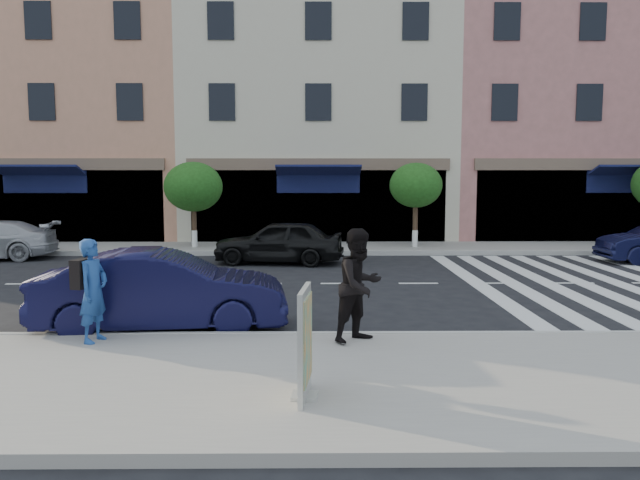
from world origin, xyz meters
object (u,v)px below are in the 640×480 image
Objects in this scene: walker at (360,285)px; photographer at (93,291)px; poster_board at (305,345)px; car_far_mid at (279,242)px; car_near_mid at (163,291)px.

photographer is at bearing 139.49° from walker.
poster_board is at bearing -148.71° from walker.
car_far_mid is at bearing 0.80° from photographer.
car_near_mid is (-2.58, 3.77, -0.07)m from poster_board.
walker is at bearing -116.24° from car_near_mid.
photographer is at bearing 142.27° from car_near_mid.
poster_board is (3.36, -2.51, -0.18)m from photographer.
photographer is 9.89m from car_far_mid.
poster_board is 0.30× the size of car_near_mid.
poster_board reaches higher than car_near_mid.
car_far_mid is at bearing 60.22° from walker.
walker is 3.65m from car_near_mid.
poster_board is (-0.83, -2.51, -0.26)m from walker.
car_far_mid is (2.37, 9.60, -0.28)m from photographer.
poster_board is at bearing -112.10° from photographer.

